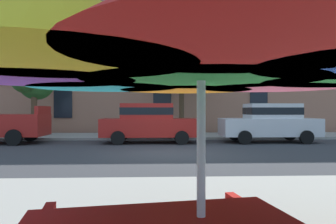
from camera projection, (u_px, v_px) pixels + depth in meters
name	position (u px, v px, depth m)	size (l,w,h in m)	color
ground_plane	(169.00, 153.00, 11.24)	(120.00, 120.00, 0.00)	#38383A
sidewalk_far	(163.00, 136.00, 18.04)	(56.00, 3.60, 0.12)	#9E998E
apartment_building	(160.00, 48.00, 26.18)	(42.18, 12.08, 12.80)	#A87056
sedan_red	(149.00, 122.00, 14.90)	(4.40, 1.98, 1.78)	#B21E19
sedan_white	(270.00, 122.00, 15.15)	(4.40, 1.98, 1.78)	silver
street_tree_left	(32.00, 80.00, 17.65)	(2.16, 2.38, 4.13)	brown
street_tree_middle	(182.00, 66.00, 18.26)	(2.84, 2.81, 5.41)	#4C3823
patio_umbrella	(201.00, 50.00, 2.23)	(3.50, 3.50, 2.18)	silver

